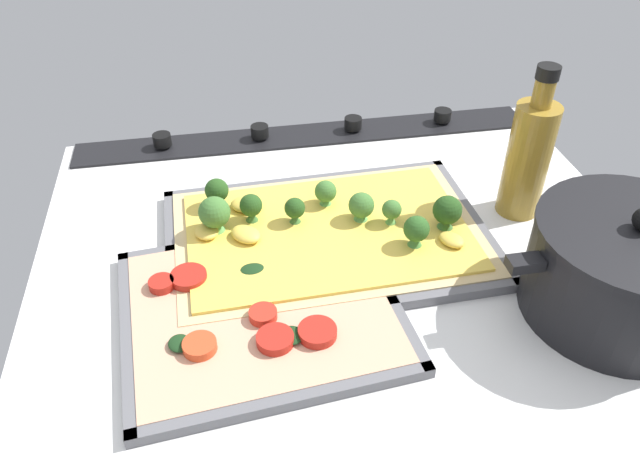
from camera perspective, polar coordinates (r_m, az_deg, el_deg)
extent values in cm
cube|color=white|center=(77.95, 2.32, -2.85)|extent=(75.49, 65.35, 3.00)
cube|color=black|center=(100.54, -1.21, 8.67)|extent=(72.47, 7.00, 0.80)
cylinder|color=black|center=(105.44, 11.22, 10.20)|extent=(2.80, 2.80, 1.80)
cylinder|color=black|center=(101.23, 3.06, 9.68)|extent=(2.80, 2.80, 1.80)
cylinder|color=black|center=(99.16, -5.58, 8.91)|extent=(2.80, 2.80, 1.80)
cylinder|color=black|center=(99.36, -14.34, 7.93)|extent=(2.80, 2.80, 1.80)
cube|color=slate|center=(78.10, 0.73, -1.06)|extent=(40.79, 28.43, 0.50)
cube|color=slate|center=(88.23, -1.11, 4.34)|extent=(40.07, 2.30, 1.30)
cube|color=slate|center=(68.40, 3.13, -7.51)|extent=(40.07, 2.30, 1.30)
cube|color=slate|center=(83.46, 13.87, 0.91)|extent=(1.95, 27.36, 1.30)
cube|color=slate|center=(76.88, -13.56, -2.67)|extent=(1.95, 27.36, 1.30)
cube|color=#D3B77F|center=(77.63, 0.74, -0.63)|extent=(38.32, 25.97, 1.00)
cube|color=#EDC64C|center=(77.20, 0.74, -0.22)|extent=(35.24, 23.39, 0.40)
cone|color=#68AD54|center=(77.72, -9.54, 0.24)|extent=(2.16, 2.16, 1.24)
sphere|color=#427533|center=(76.49, -9.70, 1.48)|extent=(3.93, 3.93, 3.93)
cone|color=#427635|center=(81.86, -9.37, 2.44)|extent=(1.70, 1.70, 1.32)
sphere|color=#264C1C|center=(80.84, -9.49, 3.50)|extent=(3.08, 3.08, 3.08)
cone|color=#427635|center=(78.77, -6.29, 1.14)|extent=(1.57, 1.57, 1.24)
sphere|color=#264C1C|center=(77.78, -6.38, 2.15)|extent=(2.86, 2.86, 2.86)
cone|color=#68AD54|center=(78.43, 6.55, 0.88)|extent=(1.36, 1.36, 1.11)
sphere|color=#427533|center=(77.56, 6.63, 1.76)|extent=(2.47, 2.47, 2.47)
cone|color=#68AD54|center=(78.74, 3.78, 1.16)|extent=(1.79, 1.79, 0.93)
sphere|color=#427533|center=(77.76, 3.83, 2.16)|extent=(3.26, 3.26, 3.26)
cone|color=#68AD54|center=(81.34, 0.52, 2.56)|extent=(1.58, 1.58, 0.87)
sphere|color=#427533|center=(80.48, 0.52, 3.45)|extent=(2.87, 2.87, 2.87)
cone|color=#4D8B3F|center=(75.24, 8.74, -1.10)|extent=(1.73, 1.73, 1.24)
sphere|color=#2D5B23|center=(74.14, 8.87, -0.02)|extent=(3.14, 3.14, 3.14)
cone|color=#427635|center=(78.13, -2.31, 0.98)|extent=(1.44, 1.44, 1.13)
sphere|color=#264C1C|center=(77.22, -2.34, 1.90)|extent=(2.61, 2.61, 2.61)
cone|color=#427635|center=(78.88, 11.42, 0.60)|extent=(1.99, 1.99, 1.25)
sphere|color=#264C1C|center=(77.72, 11.60, 1.77)|extent=(3.62, 3.62, 3.62)
ellipsoid|color=#EDC64C|center=(75.88, -6.84, -0.53)|extent=(4.90, 5.00, 1.42)
ellipsoid|color=#EDC64C|center=(76.34, 12.04, -1.03)|extent=(3.82, 4.13, 1.17)
ellipsoid|color=#EDC64C|center=(77.23, -10.40, -0.26)|extent=(3.34, 3.74, 1.18)
ellipsoid|color=#EDC64C|center=(80.92, -6.78, 2.21)|extent=(4.77, 4.07, 1.44)
cube|color=slate|center=(68.91, -5.45, -7.70)|extent=(31.98, 29.12, 0.50)
cube|color=slate|center=(78.03, -7.28, -1.08)|extent=(29.66, 3.92, 1.30)
cube|color=slate|center=(60.42, -3.03, -15.71)|extent=(29.66, 3.92, 1.30)
cube|color=slate|center=(71.44, 5.83, -5.28)|extent=(3.63, 26.51, 1.30)
cube|color=slate|center=(68.71, -17.33, -9.43)|extent=(3.63, 26.51, 1.30)
cube|color=tan|center=(68.42, -5.48, -7.29)|extent=(29.37, 26.51, 0.90)
cylinder|color=#B22319|center=(71.72, -14.38, -4.95)|extent=(2.88, 2.88, 1.00)
cylinder|color=#B22319|center=(64.33, -0.24, -9.52)|extent=(4.05, 4.05, 1.00)
cylinder|color=#D14723|center=(64.23, -11.01, -10.56)|extent=(3.46, 3.46, 1.00)
cylinder|color=#B22319|center=(71.84, -11.99, -4.43)|extent=(4.14, 4.14, 1.00)
cylinder|color=#B22319|center=(63.84, -4.15, -10.14)|extent=(3.87, 3.87, 1.00)
cylinder|color=red|center=(66.34, -5.27, -7.90)|extent=(3.02, 3.02, 1.00)
ellipsoid|color=#193819|center=(65.02, -12.81, -10.27)|extent=(2.97, 3.13, 0.60)
ellipsoid|color=#193819|center=(71.87, -6.26, -3.77)|extent=(3.09, 2.39, 0.60)
ellipsoid|color=#193819|center=(64.24, -2.71, -9.80)|extent=(3.52, 3.48, 0.60)
cylinder|color=black|center=(73.30, 26.14, -3.75)|extent=(20.08, 20.08, 10.36)
cylinder|color=black|center=(70.10, 27.36, -0.31)|extent=(20.48, 20.48, 0.80)
cube|color=black|center=(65.37, 18.37, -3.04)|extent=(3.60, 2.00, 1.20)
cylinder|color=olive|center=(83.77, 18.53, 5.92)|extent=(5.54, 5.54, 15.34)
cylinder|color=olive|center=(79.54, 19.88, 11.68)|extent=(2.49, 2.49, 3.50)
cylinder|color=black|center=(78.55, 20.28, 13.34)|extent=(2.77, 2.77, 1.60)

